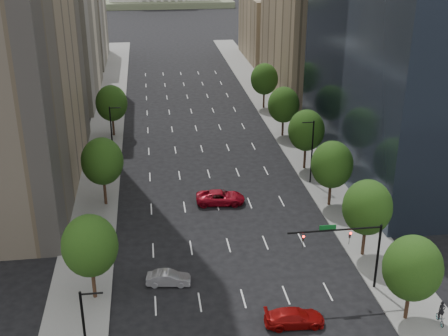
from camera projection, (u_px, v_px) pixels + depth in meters
name	position (u px, v px, depth m)	size (l,w,h in m)	color
sidewalk_left	(98.00, 179.00, 80.50)	(6.00, 200.00, 0.15)	slate
sidewalk_right	(314.00, 168.00, 84.34)	(6.00, 200.00, 0.15)	slate
midrise_cream_left	(55.00, 10.00, 111.71)	(14.00, 30.00, 35.00)	beige
filler_left	(76.00, 26.00, 145.13)	(14.00, 26.00, 18.00)	beige
parking_tan_right	(309.00, 20.00, 116.15)	(14.00, 30.00, 30.00)	#8C7759
filler_right	(273.00, 28.00, 148.97)	(14.00, 26.00, 16.00)	#8C7759
tree_right_0	(413.00, 268.00, 50.16)	(5.20, 5.20, 8.39)	#382316
tree_right_1	(367.00, 207.00, 60.05)	(5.20, 5.20, 8.75)	#382316
tree_right_2	(332.00, 165.00, 71.05)	(5.20, 5.20, 8.61)	#382316
tree_right_3	(306.00, 130.00, 81.88)	(5.20, 5.20, 8.89)	#382316
tree_right_4	(284.00, 105.00, 94.81)	(5.20, 5.20, 8.46)	#382316
tree_right_5	(264.00, 79.00, 109.29)	(5.20, 5.20, 8.75)	#382316
tree_left_0	(90.00, 246.00, 52.94)	(5.20, 5.20, 8.75)	#382316
tree_left_1	(102.00, 161.00, 71.09)	(5.20, 5.20, 8.97)	#382316
tree_left_2	(112.00, 103.00, 94.91)	(5.20, 5.20, 8.68)	#382316
streetlight_rn	(312.00, 150.00, 77.66)	(1.70, 0.20, 9.00)	black
streetlight_ln	(112.00, 134.00, 83.45)	(1.70, 0.20, 9.00)	black
traffic_signal	(354.00, 244.00, 54.37)	(9.12, 0.40, 7.38)	black
car_red_near	(294.00, 318.00, 51.21)	(2.18, 5.37, 1.56)	#970C0A
car_silver	(168.00, 278.00, 56.98)	(1.52, 4.35, 1.43)	#97979C
car_red_far	(220.00, 197.00, 73.42)	(2.85, 6.18, 1.72)	maroon
cyclist	(441.00, 316.00, 51.22)	(0.74, 1.73, 2.23)	black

